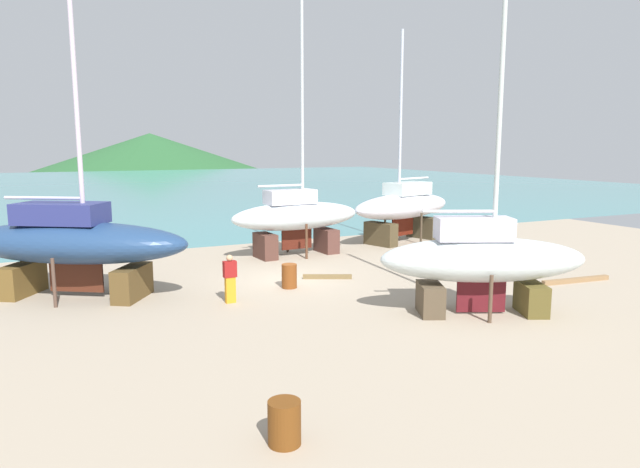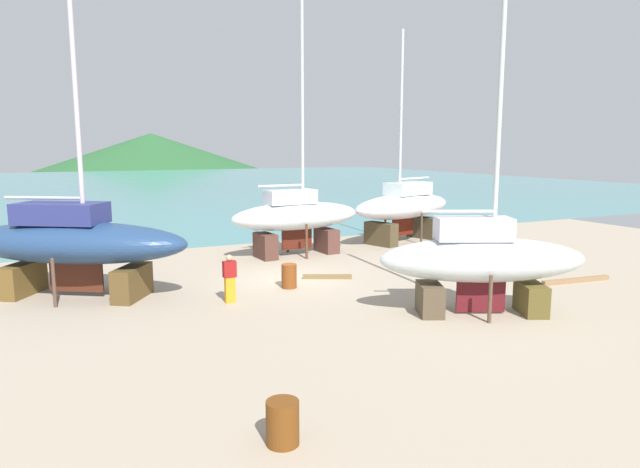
{
  "view_description": "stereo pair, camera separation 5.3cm",
  "coord_description": "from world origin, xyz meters",
  "px_view_note": "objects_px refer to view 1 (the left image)",
  "views": [
    {
      "loc": [
        -8.44,
        -20.31,
        5.29
      ],
      "look_at": [
        2.03,
        1.27,
        1.59
      ],
      "focal_mm": 31.64,
      "sensor_mm": 36.0,
      "label": 1
    },
    {
      "loc": [
        -8.39,
        -20.33,
        5.29
      ],
      "look_at": [
        2.03,
        1.27,
        1.59
      ],
      "focal_mm": 31.64,
      "sensor_mm": 36.0,
      "label": 2
    }
  ],
  "objects_px": {
    "sailboat_small_center": "(482,259)",
    "barrel_blue_faded": "(491,238)",
    "sailboat_mid_port": "(296,217)",
    "sailboat_far_slipway": "(73,242)",
    "sailboat_large_starboard": "(403,207)",
    "worker": "(230,278)",
    "barrel_rust_near": "(289,276)",
    "barrel_by_slipway": "(284,423)"
  },
  "relations": [
    {
      "from": "sailboat_large_starboard",
      "to": "barrel_rust_near",
      "type": "distance_m",
      "value": 12.27
    },
    {
      "from": "worker",
      "to": "sailboat_small_center",
      "type": "bearing_deg",
      "value": 53.37
    },
    {
      "from": "sailboat_mid_port",
      "to": "sailboat_large_starboard",
      "type": "xyz_separation_m",
      "value": [
        7.09,
        1.18,
        0.05
      ]
    },
    {
      "from": "sailboat_small_center",
      "to": "sailboat_large_starboard",
      "type": "distance_m",
      "value": 14.05
    },
    {
      "from": "sailboat_far_slipway",
      "to": "barrel_by_slipway",
      "type": "bearing_deg",
      "value": -44.6
    },
    {
      "from": "sailboat_far_slipway",
      "to": "worker",
      "type": "distance_m",
      "value": 5.79
    },
    {
      "from": "barrel_by_slipway",
      "to": "barrel_blue_faded",
      "type": "relative_size",
      "value": 1.02
    },
    {
      "from": "sailboat_large_starboard",
      "to": "barrel_by_slipway",
      "type": "distance_m",
      "value": 22.76
    },
    {
      "from": "sailboat_large_starboard",
      "to": "sailboat_far_slipway",
      "type": "bearing_deg",
      "value": -1.52
    },
    {
      "from": "worker",
      "to": "barrel_by_slipway",
      "type": "height_order",
      "value": "worker"
    },
    {
      "from": "worker",
      "to": "barrel_blue_faded",
      "type": "xyz_separation_m",
      "value": [
        16.06,
        4.8,
        -0.47
      ]
    },
    {
      "from": "sailboat_small_center",
      "to": "barrel_rust_near",
      "type": "xyz_separation_m",
      "value": [
        -4.19,
        5.78,
        -1.32
      ]
    },
    {
      "from": "sailboat_mid_port",
      "to": "barrel_rust_near",
      "type": "bearing_deg",
      "value": -119.02
    },
    {
      "from": "sailboat_mid_port",
      "to": "worker",
      "type": "bearing_deg",
      "value": -131.58
    },
    {
      "from": "barrel_blue_faded",
      "to": "barrel_rust_near",
      "type": "relative_size",
      "value": 0.88
    },
    {
      "from": "sailboat_far_slipway",
      "to": "sailboat_mid_port",
      "type": "relative_size",
      "value": 1.11
    },
    {
      "from": "sailboat_small_center",
      "to": "worker",
      "type": "height_order",
      "value": "sailboat_small_center"
    },
    {
      "from": "worker",
      "to": "barrel_by_slipway",
      "type": "xyz_separation_m",
      "value": [
        -1.88,
        -9.46,
        -0.46
      ]
    },
    {
      "from": "sailboat_far_slipway",
      "to": "barrel_blue_faded",
      "type": "xyz_separation_m",
      "value": [
        20.79,
        1.64,
        -1.58
      ]
    },
    {
      "from": "sailboat_far_slipway",
      "to": "barrel_blue_faded",
      "type": "bearing_deg",
      "value": 37.2
    },
    {
      "from": "sailboat_large_starboard",
      "to": "worker",
      "type": "bearing_deg",
      "value": 15.36
    },
    {
      "from": "sailboat_far_slipway",
      "to": "sailboat_large_starboard",
      "type": "xyz_separation_m",
      "value": [
        17.27,
        4.91,
        -0.0
      ]
    },
    {
      "from": "sailboat_large_starboard",
      "to": "barrel_by_slipway",
      "type": "bearing_deg",
      "value": 33.16
    },
    {
      "from": "worker",
      "to": "barrel_blue_faded",
      "type": "height_order",
      "value": "worker"
    },
    {
      "from": "sailboat_large_starboard",
      "to": "worker",
      "type": "height_order",
      "value": "sailboat_large_starboard"
    },
    {
      "from": "sailboat_mid_port",
      "to": "barrel_by_slipway",
      "type": "distance_m",
      "value": 17.99
    },
    {
      "from": "barrel_blue_faded",
      "to": "sailboat_mid_port",
      "type": "bearing_deg",
      "value": 168.81
    },
    {
      "from": "sailboat_large_starboard",
      "to": "worker",
      "type": "xyz_separation_m",
      "value": [
        -12.55,
        -8.07,
        -1.11
      ]
    },
    {
      "from": "sailboat_far_slipway",
      "to": "sailboat_large_starboard",
      "type": "distance_m",
      "value": 17.96
    },
    {
      "from": "sailboat_far_slipway",
      "to": "sailboat_large_starboard",
      "type": "bearing_deg",
      "value": 48.57
    },
    {
      "from": "sailboat_small_center",
      "to": "sailboat_mid_port",
      "type": "relative_size",
      "value": 0.94
    },
    {
      "from": "sailboat_small_center",
      "to": "barrel_blue_faded",
      "type": "xyz_separation_m",
      "value": [
        9.24,
        9.55,
        -1.38
      ]
    },
    {
      "from": "sailboat_small_center",
      "to": "barrel_rust_near",
      "type": "distance_m",
      "value": 7.26
    },
    {
      "from": "barrel_rust_near",
      "to": "barrel_blue_faded",
      "type": "bearing_deg",
      "value": 15.67
    },
    {
      "from": "sailboat_mid_port",
      "to": "barrel_blue_faded",
      "type": "xyz_separation_m",
      "value": [
        10.6,
        -2.1,
        -1.53
      ]
    },
    {
      "from": "barrel_rust_near",
      "to": "sailboat_small_center",
      "type": "bearing_deg",
      "value": -54.02
    },
    {
      "from": "sailboat_far_slipway",
      "to": "sailboat_small_center",
      "type": "xyz_separation_m",
      "value": [
        11.54,
        -7.91,
        -0.2
      ]
    },
    {
      "from": "barrel_by_slipway",
      "to": "sailboat_small_center",
      "type": "bearing_deg",
      "value": 28.47
    },
    {
      "from": "sailboat_mid_port",
      "to": "barrel_rust_near",
      "type": "distance_m",
      "value": 6.68
    },
    {
      "from": "sailboat_mid_port",
      "to": "worker",
      "type": "relative_size",
      "value": 7.32
    },
    {
      "from": "sailboat_small_center",
      "to": "barrel_rust_near",
      "type": "height_order",
      "value": "sailboat_small_center"
    },
    {
      "from": "worker",
      "to": "sailboat_large_starboard",
      "type": "bearing_deg",
      "value": 120.97
    }
  ]
}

